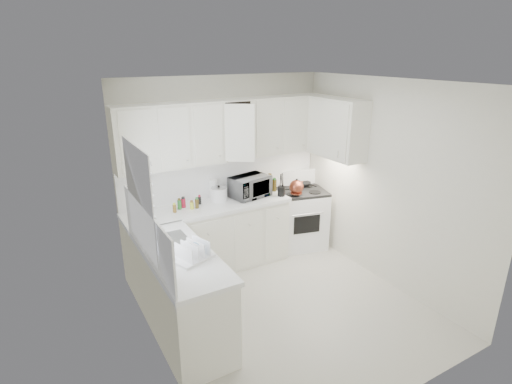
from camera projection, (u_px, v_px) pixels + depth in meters
floor at (285, 308)px, 4.79m from camera, size 3.20×3.20×0.00m
ceiling at (292, 82)px, 3.94m from camera, size 3.20×3.20×0.00m
wall_back at (224, 170)px, 5.67m from camera, size 3.00×0.00×3.00m
wall_front at (407, 272)px, 3.05m from camera, size 3.00×0.00×3.00m
wall_left at (151, 236)px, 3.66m from camera, size 0.00×3.20×3.20m
wall_right at (387, 185)px, 5.07m from camera, size 0.00×3.20×3.20m
window_blinds at (141, 198)px, 3.87m from camera, size 0.06×0.96×1.06m
lower_cabinets_back at (210, 239)px, 5.53m from camera, size 2.22×0.60×0.90m
lower_cabinets_left at (181, 296)px, 4.24m from camera, size 0.60×1.60×0.90m
countertop_back at (209, 207)px, 5.36m from camera, size 2.24×0.64×0.05m
countertop_left at (179, 255)px, 4.09m from camera, size 0.64×1.62×0.05m
backsplash_back at (225, 176)px, 5.69m from camera, size 2.98×0.02×0.55m
backsplash_left at (147, 235)px, 3.85m from camera, size 0.02×1.60×0.55m
upper_cabinets_back at (229, 159)px, 5.47m from camera, size 3.00×0.33×0.80m
upper_cabinets_right at (335, 157)px, 5.60m from camera, size 0.33×0.90×0.80m
sink at (167, 230)px, 4.33m from camera, size 0.42×0.38×0.30m
stove at (299, 211)px, 6.16m from camera, size 0.88×0.78×1.16m
tea_kettle at (297, 186)px, 5.79m from camera, size 0.29×0.26×0.24m
frying_pan at (303, 182)px, 6.25m from camera, size 0.32×0.43×0.04m
microwave at (250, 184)px, 5.62m from camera, size 0.58×0.40×0.36m
rice_cooker at (219, 193)px, 5.49m from camera, size 0.27×0.27×0.22m
paper_towel at (213, 189)px, 5.58m from camera, size 0.12×0.12×0.27m
utensil_crock at (281, 185)px, 5.65m from camera, size 0.14×0.14×0.34m
dish_rack at (192, 250)px, 3.94m from camera, size 0.45×0.39×0.21m
spice_left_0 at (172, 204)px, 5.22m from camera, size 0.06×0.06×0.13m
spice_left_1 at (180, 205)px, 5.18m from camera, size 0.06×0.06×0.13m
spice_left_2 at (183, 202)px, 5.29m from camera, size 0.06×0.06×0.13m
spice_left_3 at (191, 203)px, 5.25m from camera, size 0.06×0.06×0.13m
spice_left_4 at (193, 200)px, 5.36m from camera, size 0.06×0.06×0.13m
spice_left_5 at (201, 201)px, 5.32m from camera, size 0.06×0.06×0.13m
sauce_right_0 at (264, 184)px, 5.92m from camera, size 0.06×0.06×0.19m
sauce_right_1 at (270, 184)px, 5.89m from camera, size 0.06×0.06×0.19m
sauce_right_2 at (271, 183)px, 5.97m from camera, size 0.06×0.06×0.19m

